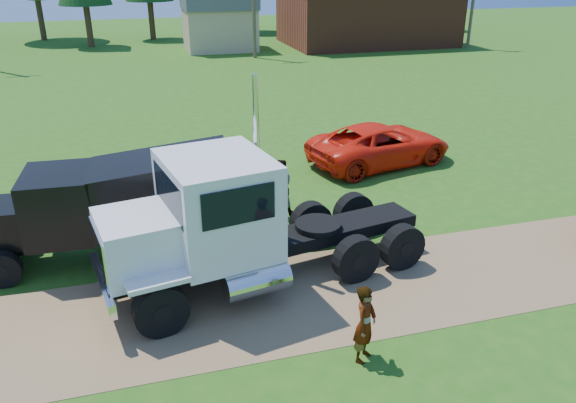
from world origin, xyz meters
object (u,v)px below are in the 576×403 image
object	(u,v)px
white_semi_tractor	(223,225)
spectator_a	(365,324)
black_dump_truck	(119,202)
orange_pickup	(380,144)

from	to	relation	value
white_semi_tractor	spectator_a	bearing A→B (deg)	-67.81
white_semi_tractor	black_dump_truck	bearing A→B (deg)	125.37
white_semi_tractor	black_dump_truck	xyz separation A→B (m)	(-2.46, 2.38, -0.10)
white_semi_tractor	black_dump_truck	distance (m)	3.42
black_dump_truck	white_semi_tractor	bearing A→B (deg)	-41.05
orange_pickup	black_dump_truck	bearing A→B (deg)	103.81
orange_pickup	spectator_a	size ratio (longest dim) A/B	3.42
black_dump_truck	spectator_a	size ratio (longest dim) A/B	4.08
white_semi_tractor	orange_pickup	bearing A→B (deg)	33.80
white_semi_tractor	black_dump_truck	size ratio (longest dim) A/B	1.24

